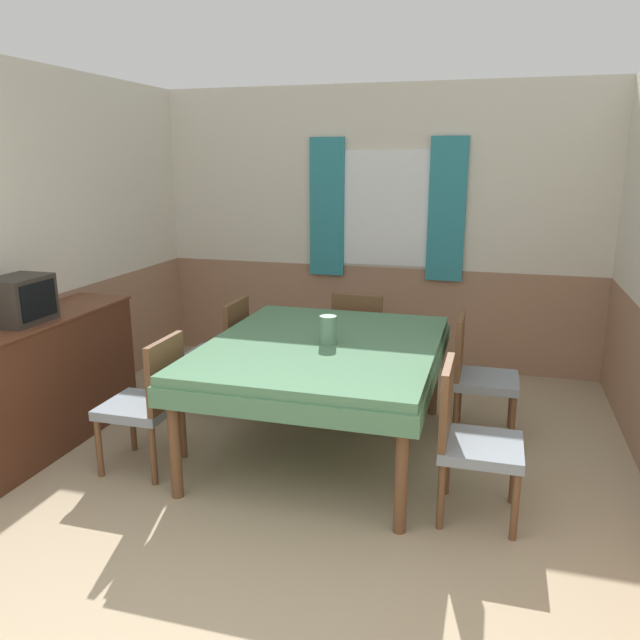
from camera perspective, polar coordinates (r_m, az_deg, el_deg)
wall_back at (r=5.93m, az=5.20°, el=8.33°), size 4.55×0.10×2.60m
wall_left at (r=4.88m, az=-25.47°, el=5.55°), size 0.05×4.69×2.60m
dining_table at (r=4.14m, az=0.26°, el=-3.37°), size 1.51×1.86×0.77m
chair_right_near at (r=3.56m, az=13.48°, el=-10.28°), size 0.44×0.44×0.88m
chair_left_near at (r=4.11m, az=-15.38°, el=-7.01°), size 0.44×0.44×0.88m
chair_head_window at (r=5.27m, az=3.66°, el=-1.71°), size 0.44×0.44×0.88m
chair_left_far at (r=5.02m, az=-8.92°, el=-2.69°), size 0.44×0.44×0.88m
chair_right_far at (r=4.59m, az=14.16°, el=-4.63°), size 0.44×0.44×0.88m
sideboard at (r=4.69m, az=-24.08°, el=-5.16°), size 0.46×1.59×0.91m
tv at (r=4.45m, az=-25.71°, el=1.68°), size 0.29×0.38×0.30m
vase at (r=4.06m, az=0.74°, el=-0.91°), size 0.11×0.11×0.19m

